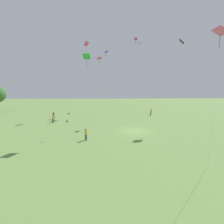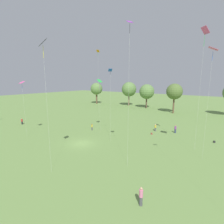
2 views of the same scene
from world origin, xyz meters
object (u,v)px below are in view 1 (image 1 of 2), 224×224
object	(u,v)px
person_4	(86,134)
kite_1	(139,50)
kite_4	(87,60)
kite_5	(99,60)
kite_0	(220,36)
kite_8	(106,58)
picnic_bag_0	(67,121)
kite_2	(136,46)
kite_3	(86,46)
kite_6	(181,45)
picnic_bag_1	(69,114)
person_3	(54,116)
person_2	(53,119)
person_0	(151,112)

from	to	relation	value
person_4	kite_1	distance (m)	36.42
kite_4	kite_5	distance (m)	21.20
kite_0	kite_1	size ratio (longest dim) A/B	0.52
kite_8	picnic_bag_0	bearing A→B (deg)	-123.70
kite_8	kite_2	bearing A→B (deg)	136.29
kite_2	kite_8	size ratio (longest dim) A/B	1.36
kite_1	kite_3	size ratio (longest dim) A/B	1.12
kite_6	kite_8	distance (m)	14.14
kite_4	picnic_bag_1	distance (m)	24.93
picnic_bag_0	picnic_bag_1	world-z (taller)	picnic_bag_1
person_3	kite_4	bearing A→B (deg)	75.86
person_2	person_3	xyz separation A→B (m)	(4.11, 1.12, 0.05)
kite_1	picnic_bag_1	world-z (taller)	kite_1
person_4	kite_4	bearing A→B (deg)	47.21
kite_0	picnic_bag_1	xyz separation A→B (m)	(31.69, 18.43, -10.41)
person_2	picnic_bag_0	distance (m)	2.91
kite_4	picnic_bag_1	world-z (taller)	kite_4
person_2	picnic_bag_1	size ratio (longest dim) A/B	4.07
kite_2	picnic_bag_0	xyz separation A→B (m)	(-3.01, 15.08, -16.41)
kite_3	kite_5	world-z (taller)	kite_3
person_2	kite_8	distance (m)	16.52
person_4	kite_8	xyz separation A→B (m)	(7.49, -3.03, 11.44)
person_3	picnic_bag_0	xyz separation A→B (m)	(-3.78, -3.95, -0.69)
kite_5	kite_6	size ratio (longest dim) A/B	0.99
kite_0	kite_6	xyz separation A→B (m)	(16.30, -5.65, 4.35)
kite_0	person_0	bearing A→B (deg)	35.72
person_3	picnic_bag_0	size ratio (longest dim) A/B	4.52
person_2	person_3	distance (m)	4.26
kite_6	picnic_bag_1	size ratio (longest dim) A/B	40.16
kite_3	picnic_bag_0	xyz separation A→B (m)	(-9.15, 3.57, -17.84)
kite_4	picnic_bag_0	size ratio (longest dim) A/B	30.32
person_3	kite_3	size ratio (longest dim) A/B	0.09
picnic_bag_1	kite_4	bearing A→B (deg)	-161.14
kite_0	kite_8	size ratio (longest dim) A/B	0.83
person_2	kite_2	world-z (taller)	kite_2
picnic_bag_1	kite_6	bearing A→B (deg)	-122.58
kite_2	kite_3	world-z (taller)	kite_3
person_0	picnic_bag_0	distance (m)	22.23
kite_2	kite_5	distance (m)	11.45
kite_0	kite_2	xyz separation A→B (m)	(23.26, 1.29, 5.98)
kite_0	kite_5	distance (m)	32.80
person_0	kite_1	size ratio (longest dim) A/B	0.09
kite_1	kite_8	xyz separation A→B (m)	(-20.69, 10.93, -6.94)
kite_6	picnic_bag_0	world-z (taller)	kite_6
person_2	kite_4	size ratio (longest dim) A/B	0.14
kite_5	kite_6	distance (m)	21.17
kite_1	kite_6	size ratio (longest dim) A/B	1.35
kite_8	kite_0	bearing A→B (deg)	25.45
kite_4	picnic_bag_0	bearing A→B (deg)	-12.07
person_3	kite_4	world-z (taller)	kite_4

